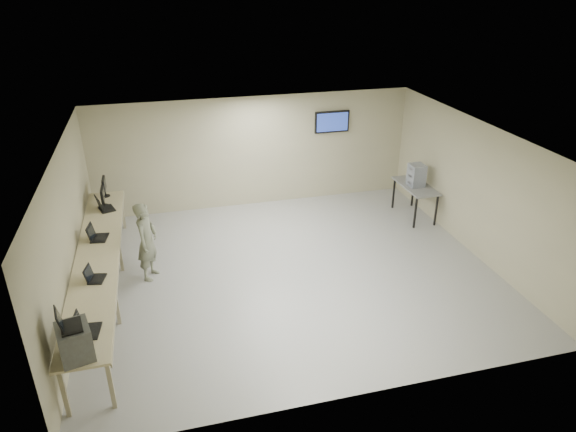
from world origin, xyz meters
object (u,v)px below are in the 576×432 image
object	(u,v)px
workbench	(98,259)
soldier	(147,241)
equipment_box	(75,342)
side_table	(416,188)

from	to	relation	value
workbench	soldier	distance (m)	1.00
equipment_box	side_table	size ratio (longest dim) A/B	0.35
equipment_box	side_table	world-z (taller)	equipment_box
workbench	side_table	world-z (taller)	workbench
workbench	side_table	size ratio (longest dim) A/B	4.37
soldier	side_table	distance (m)	6.45
soldier	equipment_box	bearing A→B (deg)	-172.40
workbench	equipment_box	xyz separation A→B (m)	(-0.06, -2.75, 0.31)
soldier	side_table	xyz separation A→B (m)	(6.33, 1.22, -0.05)
equipment_box	soldier	xyz separation A→B (m)	(0.92, 3.26, -0.34)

